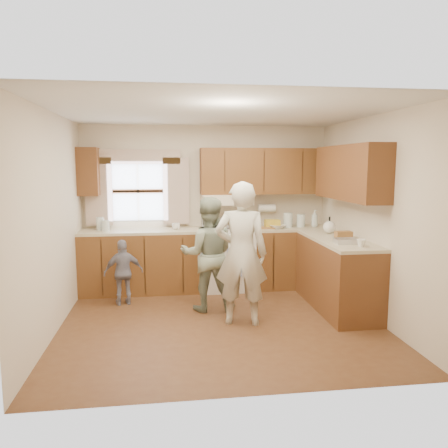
{
  "coord_description": "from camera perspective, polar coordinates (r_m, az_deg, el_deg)",
  "views": [
    {
      "loc": [
        -0.64,
        -5.07,
        1.91
      ],
      "look_at": [
        0.1,
        0.4,
        1.15
      ],
      "focal_mm": 35.0,
      "sensor_mm": 36.0,
      "label": 1
    }
  ],
  "objects": [
    {
      "name": "child",
      "position": [
        6.13,
        -12.99,
        -6.17
      ],
      "size": [
        0.56,
        0.33,
        0.9
      ],
      "primitive_type": "imported",
      "rotation": [
        0.0,
        0.0,
        3.36
      ],
      "color": "gray",
      "rests_on": "ground"
    },
    {
      "name": "room",
      "position": [
        5.15,
        -0.51,
        0.48
      ],
      "size": [
        3.8,
        3.8,
        3.8
      ],
      "color": "#522E19",
      "rests_on": "ground"
    },
    {
      "name": "stove",
      "position": [
        6.73,
        0.51,
        -4.55
      ],
      "size": [
        0.76,
        0.67,
        1.07
      ],
      "color": "silver",
      "rests_on": "ground"
    },
    {
      "name": "woman_left",
      "position": [
        5.18,
        2.27,
        -3.89
      ],
      "size": [
        0.7,
        0.53,
        1.71
      ],
      "primitive_type": "imported",
      "rotation": [
        0.0,
        0.0,
        2.93
      ],
      "color": "beige",
      "rests_on": "ground"
    },
    {
      "name": "kitchen_fixtures",
      "position": [
        6.36,
        3.77,
        -1.88
      ],
      "size": [
        3.8,
        2.25,
        2.15
      ],
      "color": "#4A240F",
      "rests_on": "ground"
    },
    {
      "name": "woman_right",
      "position": [
        5.71,
        -2.12,
        -3.96
      ],
      "size": [
        0.76,
        0.61,
        1.49
      ],
      "primitive_type": "imported",
      "rotation": [
        0.0,
        0.0,
        3.07
      ],
      "color": "#243A27",
      "rests_on": "ground"
    }
  ]
}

